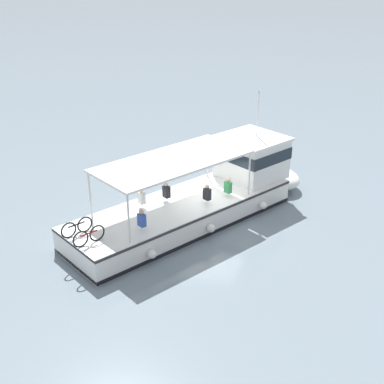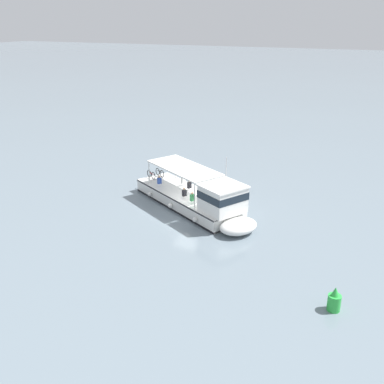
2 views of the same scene
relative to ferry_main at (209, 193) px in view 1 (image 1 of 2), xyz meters
name	(u,v)px [view 1 (image 1 of 2)]	position (x,y,z in m)	size (l,w,h in m)	color
ground_plane	(214,219)	(0.52, 0.40, -1.02)	(400.00, 400.00, 0.00)	slate
ferry_main	(209,193)	(0.00, 0.00, 0.00)	(12.53, 9.10, 5.32)	white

